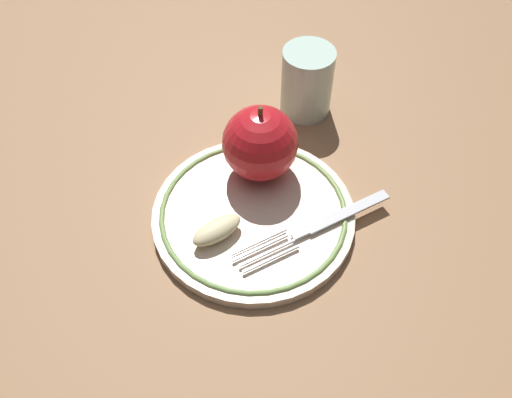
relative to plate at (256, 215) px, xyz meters
The scene contains 6 objects.
ground_plane 0.01m from the plate, 111.69° to the right, with size 2.00×2.00×0.00m, color #936B49.
plate is the anchor object (origin of this frame).
apple_red_whole 0.08m from the plate, 77.22° to the left, with size 0.08×0.08×0.09m.
apple_slice_front 0.05m from the plate, 150.14° to the right, with size 0.06×0.02×0.02m, color beige.
fork 0.07m from the plate, 25.37° to the right, with size 0.18×0.08×0.00m.
drinking_glass 0.19m from the plate, 61.99° to the left, with size 0.06×0.06×0.09m, color silver.
Camera 1 is at (-0.05, -0.36, 0.50)m, focal length 40.00 mm.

